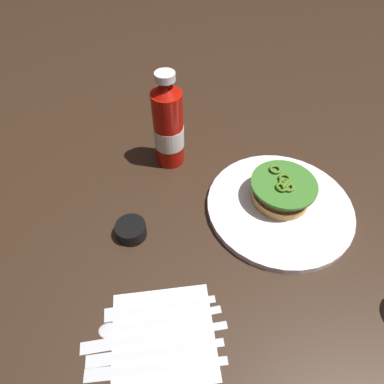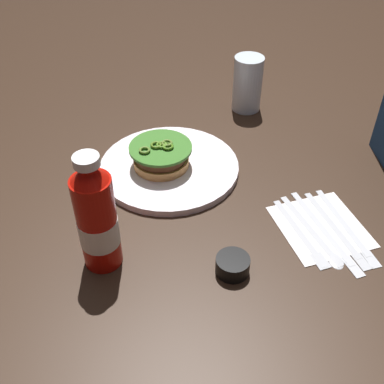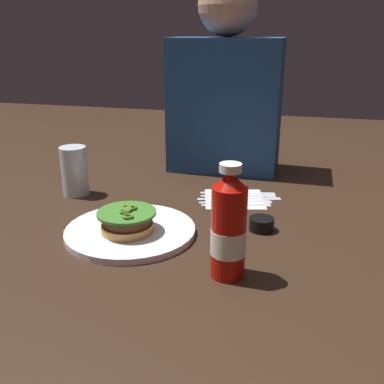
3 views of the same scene
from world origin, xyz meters
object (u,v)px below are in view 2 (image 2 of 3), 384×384
(ketchup_bottle, at_px, (97,219))
(water_glass, at_px, (248,84))
(spoon_utensil, at_px, (319,239))
(condiment_cup, at_px, (233,265))
(steak_knife, at_px, (339,232))
(dinner_plate, at_px, (169,166))
(fork_utensil, at_px, (304,237))
(butter_knife, at_px, (350,230))
(burger_sandwich, at_px, (161,156))
(table_knife, at_px, (329,235))
(napkin, at_px, (321,226))

(ketchup_bottle, distance_m, water_glass, 0.57)
(water_glass, xyz_separation_m, spoon_utensil, (0.46, 0.06, -0.06))
(condiment_cup, xyz_separation_m, steak_knife, (-0.07, 0.20, -0.01))
(dinner_plate, distance_m, fork_utensil, 0.32)
(fork_utensil, relative_size, butter_knife, 0.87)
(burger_sandwich, height_order, table_knife, burger_sandwich)
(water_glass, distance_m, condiment_cup, 0.53)
(condiment_cup, xyz_separation_m, spoon_utensil, (-0.06, 0.16, -0.01))
(condiment_cup, relative_size, steak_knife, 0.28)
(burger_sandwich, xyz_separation_m, condiment_cup, (0.28, 0.11, -0.02))
(napkin, distance_m, spoon_utensil, 0.04)
(burger_sandwich, relative_size, steak_knife, 0.63)
(dinner_plate, distance_m, ketchup_bottle, 0.28)
(dinner_plate, bearing_deg, burger_sandwich, -70.99)
(ketchup_bottle, bearing_deg, spoon_utensil, 92.82)
(napkin, bearing_deg, butter_knife, 72.88)
(water_glass, bearing_deg, ketchup_bottle, -33.33)
(fork_utensil, relative_size, spoon_utensil, 0.95)
(dinner_plate, xyz_separation_m, table_knife, (0.22, 0.28, -0.00))
(fork_utensil, height_order, table_knife, same)
(ketchup_bottle, distance_m, table_knife, 0.40)
(ketchup_bottle, xyz_separation_m, napkin, (-0.05, 0.39, -0.09))
(ketchup_bottle, height_order, spoon_utensil, ketchup_bottle)
(butter_knife, bearing_deg, dinner_plate, -122.94)
(fork_utensil, height_order, steak_knife, same)
(burger_sandwich, distance_m, fork_utensil, 0.33)
(butter_knife, bearing_deg, burger_sandwich, -120.96)
(dinner_plate, distance_m, water_glass, 0.31)
(steak_knife, distance_m, butter_knife, 0.02)
(napkin, height_order, steak_knife, steak_knife)
(burger_sandwich, height_order, butter_knife, burger_sandwich)
(condiment_cup, bearing_deg, butter_knife, 108.92)
(ketchup_bottle, height_order, butter_knife, ketchup_bottle)
(table_knife, distance_m, steak_knife, 0.02)
(burger_sandwich, distance_m, steak_knife, 0.37)
(water_glass, relative_size, condiment_cup, 2.37)
(dinner_plate, relative_size, ketchup_bottle, 1.34)
(butter_knife, bearing_deg, table_knife, -74.22)
(spoon_utensil, bearing_deg, burger_sandwich, -128.72)
(burger_sandwich, bearing_deg, ketchup_bottle, -23.20)
(napkin, relative_size, steak_knife, 0.77)
(burger_sandwich, relative_size, table_knife, 0.58)
(ketchup_bottle, bearing_deg, napkin, 97.67)
(fork_utensil, bearing_deg, dinner_plate, -133.49)
(dinner_plate, bearing_deg, butter_knife, 57.06)
(ketchup_bottle, bearing_deg, dinner_plate, 154.11)
(condiment_cup, distance_m, steak_knife, 0.21)
(burger_sandwich, xyz_separation_m, steak_knife, (0.20, 0.31, -0.03))
(butter_knife, bearing_deg, napkin, -107.12)
(ketchup_bottle, distance_m, napkin, 0.40)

